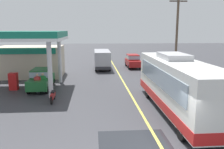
{
  "coord_description": "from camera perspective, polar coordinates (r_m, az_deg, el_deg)",
  "views": [
    {
      "loc": [
        -3.01,
        -8.98,
        5.26
      ],
      "look_at": [
        -1.5,
        10.0,
        1.6
      ],
      "focal_mm": 37.78,
      "sensor_mm": 36.0,
      "label": 1
    }
  ],
  "objects": [
    {
      "name": "utility_pole_roadside",
      "position": [
        25.35,
        15.37,
        8.78
      ],
      "size": [
        1.8,
        0.24,
        8.63
      ],
      "color": "brown",
      "rests_on": "ground"
    },
    {
      "name": "pedestrian_near_pump",
      "position": [
        20.72,
        -16.34,
        -1.62
      ],
      "size": [
        0.55,
        0.22,
        1.66
      ],
      "color": "#33333F",
      "rests_on": "ground"
    },
    {
      "name": "car_trailing_behind_bus",
      "position": [
        32.95,
        5.06,
        3.43
      ],
      "size": [
        1.7,
        4.2,
        1.82
      ],
      "color": "maroon",
      "rests_on": "ground"
    },
    {
      "name": "gas_station_roadside",
      "position": [
        26.16,
        -20.21,
        4.43
      ],
      "size": [
        9.1,
        11.95,
        5.1
      ],
      "color": "#147259",
      "rests_on": "ground"
    },
    {
      "name": "motorcycle_parked_forecourt",
      "position": [
        17.91,
        -14.12,
        -5.06
      ],
      "size": [
        0.55,
        1.8,
        0.92
      ],
      "color": "black",
      "rests_on": "ground"
    },
    {
      "name": "car_at_pump",
      "position": [
        21.8,
        -16.71,
        -0.82
      ],
      "size": [
        1.7,
        4.2,
        1.82
      ],
      "color": "#1E602D",
      "rests_on": "ground"
    },
    {
      "name": "pedestrian_by_shop",
      "position": [
        20.49,
        -17.57,
        -1.83
      ],
      "size": [
        0.55,
        0.22,
        1.66
      ],
      "color": "#33333F",
      "rests_on": "ground"
    },
    {
      "name": "ground",
      "position": [
        29.6,
        1.36,
        0.64
      ],
      "size": [
        120.0,
        120.0,
        0.0
      ],
      "primitive_type": "plane",
      "color": "#38383D"
    },
    {
      "name": "lane_divider_stripe",
      "position": [
        24.73,
        2.55,
        -1.4
      ],
      "size": [
        0.16,
        50.0,
        0.01
      ],
      "primitive_type": "cube",
      "color": "#D8CC4C",
      "rests_on": "ground"
    },
    {
      "name": "minibus_opposing_lane",
      "position": [
        31.86,
        -2.43,
        4.04
      ],
      "size": [
        2.04,
        6.13,
        2.44
      ],
      "color": "#A5A5AD",
      "rests_on": "ground"
    },
    {
      "name": "coach_bus_main",
      "position": [
        15.56,
        15.58,
        -2.68
      ],
      "size": [
        2.6,
        11.04,
        3.69
      ],
      "color": "white",
      "rests_on": "ground"
    }
  ]
}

